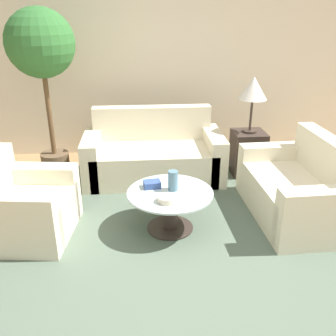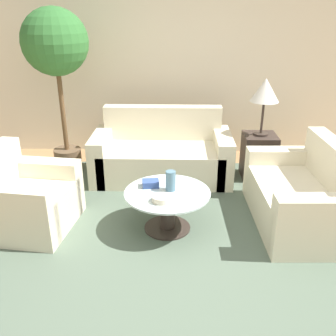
# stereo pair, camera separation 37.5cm
# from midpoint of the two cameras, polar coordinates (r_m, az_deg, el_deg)

# --- Properties ---
(ground_plane) EXTENTS (14.00, 14.00, 0.00)m
(ground_plane) POSITION_cam_midpoint_polar(r_m,az_deg,el_deg) (3.19, -0.76, -16.25)
(ground_plane) COLOR #9E754C
(wall_back) EXTENTS (10.00, 0.06, 2.60)m
(wall_back) POSITION_cam_midpoint_polar(r_m,az_deg,el_deg) (5.51, -3.13, 15.59)
(wall_back) COLOR beige
(wall_back) RESTS_ON ground_plane
(rug) EXTENTS (3.69, 3.45, 0.01)m
(rug) POSITION_cam_midpoint_polar(r_m,az_deg,el_deg) (3.78, -2.55, -9.20)
(rug) COLOR #4C5B4C
(rug) RESTS_ON ground_plane
(sofa_main) EXTENTS (1.73, 0.85, 0.86)m
(sofa_main) POSITION_cam_midpoint_polar(r_m,az_deg,el_deg) (4.82, -4.48, 1.88)
(sofa_main) COLOR beige
(sofa_main) RESTS_ON ground_plane
(armchair) EXTENTS (0.88, 0.93, 0.82)m
(armchair) POSITION_cam_midpoint_polar(r_m,az_deg,el_deg) (3.88, -23.93, -5.72)
(armchair) COLOR beige
(armchair) RESTS_ON ground_plane
(loveseat) EXTENTS (0.85, 1.38, 0.84)m
(loveseat) POSITION_cam_midpoint_polar(r_m,az_deg,el_deg) (4.06, 17.03, -3.41)
(loveseat) COLOR beige
(loveseat) RESTS_ON ground_plane
(coffee_table) EXTENTS (0.83, 0.83, 0.41)m
(coffee_table) POSITION_cam_midpoint_polar(r_m,az_deg,el_deg) (3.65, -2.63, -5.74)
(coffee_table) COLOR #332823
(coffee_table) RESTS_ON ground_plane
(side_table) EXTENTS (0.41, 0.41, 0.57)m
(side_table) POSITION_cam_midpoint_polar(r_m,az_deg,el_deg) (4.95, 9.93, 2.24)
(side_table) COLOR #332823
(side_table) RESTS_ON ground_plane
(table_lamp) EXTENTS (0.35, 0.35, 0.70)m
(table_lamp) POSITION_cam_midpoint_polar(r_m,az_deg,el_deg) (4.72, 10.63, 11.68)
(table_lamp) COLOR #332823
(table_lamp) RESTS_ON side_table
(potted_plant) EXTENTS (0.80, 0.80, 2.06)m
(potted_plant) POSITION_cam_midpoint_polar(r_m,az_deg,el_deg) (4.83, -20.94, 16.07)
(potted_plant) COLOR brown
(potted_plant) RESTS_ON ground_plane
(vase) EXTENTS (0.10, 0.10, 0.20)m
(vase) POSITION_cam_midpoint_polar(r_m,az_deg,el_deg) (3.57, -2.23, -2.00)
(vase) COLOR slate
(vase) RESTS_ON coffee_table
(bowl) EXTENTS (0.17, 0.17, 0.05)m
(bowl) POSITION_cam_midpoint_polar(r_m,az_deg,el_deg) (3.39, -3.39, -4.83)
(bowl) COLOR beige
(bowl) RESTS_ON coffee_table
(book_stack) EXTENTS (0.18, 0.14, 0.06)m
(book_stack) POSITION_cam_midpoint_polar(r_m,az_deg,el_deg) (3.67, -5.37, -2.55)
(book_stack) COLOR #334C8C
(book_stack) RESTS_ON coffee_table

